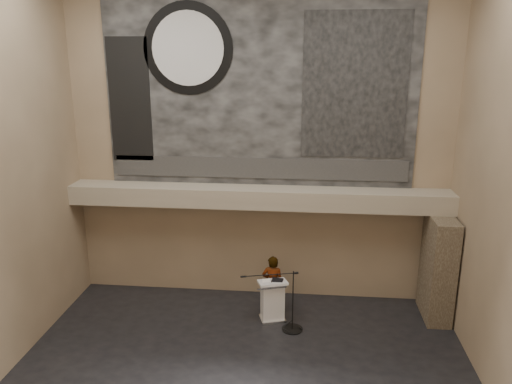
# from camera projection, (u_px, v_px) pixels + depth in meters

# --- Properties ---
(floor) EXTENTS (10.00, 10.00, 0.00)m
(floor) POSITION_uv_depth(u_px,v_px,m) (241.00, 380.00, 10.45)
(floor) COLOR black
(floor) RESTS_ON ground
(wall_back) EXTENTS (10.00, 0.02, 8.50)m
(wall_back) POSITION_uv_depth(u_px,v_px,m) (259.00, 145.00, 13.11)
(wall_back) COLOR #7C684F
(wall_back) RESTS_ON floor
(wall_front) EXTENTS (10.00, 0.02, 8.50)m
(wall_front) POSITION_uv_depth(u_px,v_px,m) (190.00, 279.00, 5.45)
(wall_front) COLOR #7C684F
(wall_front) RESTS_ON floor
(soffit) EXTENTS (10.00, 0.80, 0.50)m
(soffit) POSITION_uv_depth(u_px,v_px,m) (258.00, 197.00, 13.08)
(soffit) COLOR gray
(soffit) RESTS_ON wall_back
(sprinkler_left) EXTENTS (0.04, 0.04, 0.06)m
(sprinkler_left) POSITION_uv_depth(u_px,v_px,m) (198.00, 206.00, 13.27)
(sprinkler_left) COLOR #B2893D
(sprinkler_left) RESTS_ON soffit
(sprinkler_right) EXTENTS (0.04, 0.04, 0.06)m
(sprinkler_right) POSITION_uv_depth(u_px,v_px,m) (330.00, 210.00, 12.93)
(sprinkler_right) COLOR #B2893D
(sprinkler_right) RESTS_ON soffit
(banner) EXTENTS (8.00, 0.05, 5.00)m
(banner) POSITION_uv_depth(u_px,v_px,m) (259.00, 89.00, 12.68)
(banner) COLOR black
(banner) RESTS_ON wall_back
(banner_text_strip) EXTENTS (7.76, 0.02, 0.55)m
(banner_text_strip) POSITION_uv_depth(u_px,v_px,m) (259.00, 168.00, 13.21)
(banner_text_strip) COLOR #2A2A2A
(banner_text_strip) RESTS_ON banner
(banner_clock_rim) EXTENTS (2.30, 0.02, 2.30)m
(banner_clock_rim) POSITION_uv_depth(u_px,v_px,m) (188.00, 49.00, 12.54)
(banner_clock_rim) COLOR black
(banner_clock_rim) RESTS_ON banner
(banner_clock_face) EXTENTS (1.84, 0.02, 1.84)m
(banner_clock_face) POSITION_uv_depth(u_px,v_px,m) (188.00, 49.00, 12.52)
(banner_clock_face) COLOR silver
(banner_clock_face) RESTS_ON banner
(banner_building_print) EXTENTS (2.60, 0.02, 3.60)m
(banner_building_print) POSITION_uv_depth(u_px,v_px,m) (355.00, 86.00, 12.39)
(banner_building_print) COLOR black
(banner_building_print) RESTS_ON banner
(banner_brick_print) EXTENTS (1.10, 0.02, 3.20)m
(banner_brick_print) POSITION_uv_depth(u_px,v_px,m) (130.00, 100.00, 13.05)
(banner_brick_print) COLOR black
(banner_brick_print) RESTS_ON banner
(stone_pier) EXTENTS (0.60, 1.40, 2.70)m
(stone_pier) POSITION_uv_depth(u_px,v_px,m) (438.00, 268.00, 12.65)
(stone_pier) COLOR #433729
(stone_pier) RESTS_ON floor
(lectern) EXTENTS (0.82, 0.68, 1.13)m
(lectern) POSITION_uv_depth(u_px,v_px,m) (272.00, 301.00, 12.62)
(lectern) COLOR silver
(lectern) RESTS_ON floor
(binder) EXTENTS (0.30, 0.25, 0.04)m
(binder) POSITION_uv_depth(u_px,v_px,m) (277.00, 280.00, 12.48)
(binder) COLOR black
(binder) RESTS_ON lectern
(papers) EXTENTS (0.22, 0.29, 0.00)m
(papers) POSITION_uv_depth(u_px,v_px,m) (266.00, 281.00, 12.45)
(papers) COLOR white
(papers) RESTS_ON lectern
(speaker_person) EXTENTS (0.60, 0.43, 1.56)m
(speaker_person) POSITION_uv_depth(u_px,v_px,m) (273.00, 284.00, 13.02)
(speaker_person) COLOR silver
(speaker_person) RESTS_ON floor
(mic_stand) EXTENTS (1.50, 0.59, 1.58)m
(mic_stand) POSITION_uv_depth(u_px,v_px,m) (290.00, 321.00, 12.27)
(mic_stand) COLOR black
(mic_stand) RESTS_ON floor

